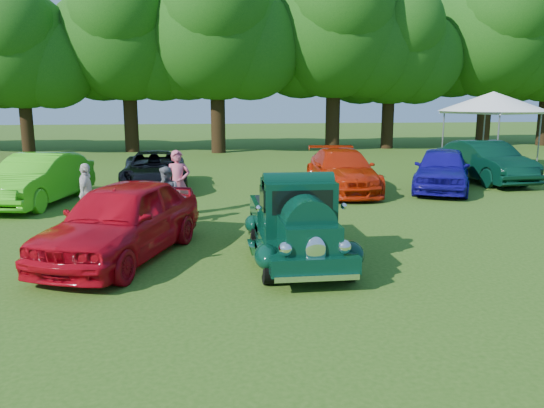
{
  "coord_description": "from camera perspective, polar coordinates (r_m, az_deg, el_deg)",
  "views": [
    {
      "loc": [
        -1.75,
        -9.8,
        3.24
      ],
      "look_at": [
        -0.42,
        0.82,
        1.1
      ],
      "focal_mm": 35.0,
      "sensor_mm": 36.0,
      "label": 1
    }
  ],
  "objects": [
    {
      "name": "tree_line",
      "position": [
        33.97,
        -1.85,
        17.05
      ],
      "size": [
        63.52,
        10.33,
        11.56
      ],
      "color": "#302010",
      "rests_on": "ground"
    },
    {
      "name": "back_car_black",
      "position": [
        19.67,
        -12.55,
        3.54
      ],
      "size": [
        2.56,
        5.0,
        1.35
      ],
      "primitive_type": "imported",
      "rotation": [
        0.0,
        0.0,
        0.07
      ],
      "color": "black",
      "rests_on": "ground"
    },
    {
      "name": "hero_pickup",
      "position": [
        10.79,
        2.6,
        -2.21
      ],
      "size": [
        1.98,
        4.25,
        1.66
      ],
      "color": "black",
      "rests_on": "ground"
    },
    {
      "name": "spectator_grey",
      "position": [
        13.98,
        -11.25,
        0.87
      ],
      "size": [
        0.9,
        0.94,
        1.52
      ],
      "primitive_type": "imported",
      "rotation": [
        0.0,
        0.0,
        -0.93
      ],
      "color": "slate",
      "rests_on": "ground"
    },
    {
      "name": "back_car_orange",
      "position": [
        18.86,
        7.54,
        3.58
      ],
      "size": [
        2.35,
        5.17,
        1.47
      ],
      "primitive_type": "imported",
      "rotation": [
        0.0,
        0.0,
        -0.06
      ],
      "color": "#BB2006",
      "rests_on": "ground"
    },
    {
      "name": "back_car_lime",
      "position": [
        17.96,
        -23.88,
        2.46
      ],
      "size": [
        2.61,
        4.96,
        1.55
      ],
      "primitive_type": "imported",
      "rotation": [
        0.0,
        0.0,
        -0.21
      ],
      "color": "#3FC119",
      "rests_on": "ground"
    },
    {
      "name": "canopy_tent",
      "position": [
        26.12,
        22.67,
        10.1
      ],
      "size": [
        6.24,
        6.24,
        3.54
      ],
      "rotation": [
        0.0,
        0.0,
        0.42
      ],
      "color": "white",
      "rests_on": "ground"
    },
    {
      "name": "spectator_pink",
      "position": [
        14.97,
        -10.07,
        2.22
      ],
      "size": [
        0.71,
        0.5,
        1.84
      ],
      "primitive_type": "imported",
      "rotation": [
        0.0,
        0.0,
        0.09
      ],
      "color": "#D55770",
      "rests_on": "ground"
    },
    {
      "name": "ground",
      "position": [
        10.47,
        2.86,
        -6.74
      ],
      "size": [
        120.0,
        120.0,
        0.0
      ],
      "primitive_type": "plane",
      "color": "#2C5413",
      "rests_on": "ground"
    },
    {
      "name": "red_convertible",
      "position": [
        11.25,
        -15.86,
        -1.67
      ],
      "size": [
        3.39,
        5.05,
        1.6
      ],
      "primitive_type": "imported",
      "rotation": [
        0.0,
        0.0,
        -0.35
      ],
      "color": "#B50715",
      "rests_on": "ground"
    },
    {
      "name": "spectator_white",
      "position": [
        14.64,
        -19.35,
        1.06
      ],
      "size": [
        0.41,
        0.94,
        1.59
      ],
      "primitive_type": "imported",
      "rotation": [
        0.0,
        0.0,
        1.59
      ],
      "color": "silver",
      "rests_on": "ground"
    },
    {
      "name": "back_car_blue",
      "position": [
        19.76,
        17.81,
        3.59
      ],
      "size": [
        3.64,
        4.87,
        1.54
      ],
      "primitive_type": "imported",
      "rotation": [
        0.0,
        0.0,
        -0.46
      ],
      "color": "#140C87",
      "rests_on": "ground"
    },
    {
      "name": "back_car_green",
      "position": [
        22.46,
        21.97,
        4.24
      ],
      "size": [
        2.01,
        4.94,
        1.59
      ],
      "primitive_type": "imported",
      "rotation": [
        0.0,
        0.0,
        0.07
      ],
      "color": "black",
      "rests_on": "ground"
    }
  ]
}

